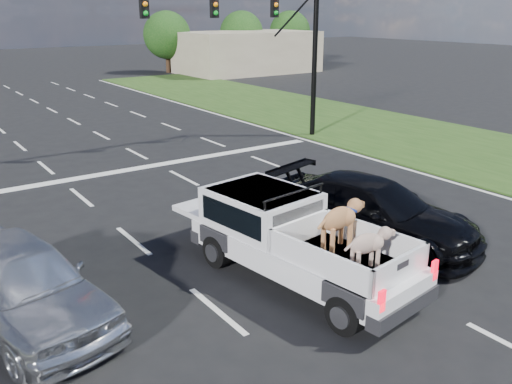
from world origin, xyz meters
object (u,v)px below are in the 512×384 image
Objects in this scene: traffic_signal at (270,28)px; silver_sedan at (20,283)px; pickup_truck at (295,238)px; black_coupe at (373,212)px.

silver_sedan is (-12.01, -8.85, -3.93)m from traffic_signal.
pickup_truck is at bearing -123.93° from traffic_signal.
traffic_signal is 1.71× the size of black_coupe.
traffic_signal is at bearing 52.22° from black_coupe.
black_coupe is (-4.14, -9.85, -3.95)m from traffic_signal.
black_coupe is at bearing -112.78° from traffic_signal.
pickup_truck is 5.29m from silver_sedan.
silver_sedan is (-5.09, 1.42, -0.11)m from pickup_truck.
pickup_truck is 2.81m from black_coupe.
black_coupe is at bearing 1.00° from pickup_truck.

